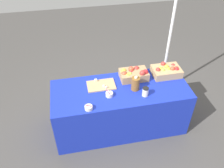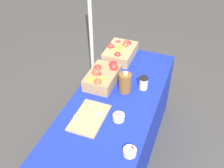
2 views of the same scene
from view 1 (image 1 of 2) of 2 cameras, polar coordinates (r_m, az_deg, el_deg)
ground_plane at (r=3.76m, az=1.82°, el=-9.78°), size 10.00×10.00×0.00m
table at (r=3.49m, az=1.95°, el=-5.79°), size 1.90×0.76×0.74m
apple_crate_left at (r=3.55m, az=13.06°, el=3.13°), size 0.41×0.29×0.16m
apple_crate_middle at (r=3.39m, az=5.18°, el=2.40°), size 0.39×0.26×0.17m
cutting_board_front at (r=3.29m, az=-2.65°, el=-0.28°), size 0.39×0.25×0.05m
sample_bowl_near at (r=2.95m, az=-5.68°, el=-5.71°), size 0.10×0.10×0.11m
sample_bowl_mid at (r=3.11m, az=-0.65°, el=-2.52°), size 0.10×0.10×0.11m
cider_jug at (r=3.19m, az=5.69°, el=0.09°), size 0.11×0.11×0.21m
coffee_cup at (r=3.13m, az=8.07°, el=-1.87°), size 0.08×0.08×0.13m
tent_pole at (r=3.78m, az=13.83°, el=11.09°), size 0.04×0.04×2.26m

